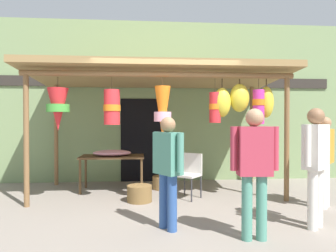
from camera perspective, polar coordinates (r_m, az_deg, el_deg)
ground_plane at (r=5.48m, az=-0.34°, el=-14.52°), size 30.00×30.00×0.00m
shop_facade at (r=7.62m, az=-1.73°, el=4.53°), size 9.48×0.29×3.88m
market_stall_canopy at (r=6.14m, az=-1.57°, el=7.80°), size 5.09×2.31×2.53m
display_table at (r=6.58m, az=-10.28°, el=-6.11°), size 1.32×0.71×0.73m
flower_heap_on_table at (r=6.54m, az=-10.22°, el=-4.93°), size 0.79×0.55×0.12m
folding_chair at (r=5.91m, az=4.11°, el=-8.39°), size 0.56×0.56×0.84m
wicker_basket_by_table at (r=6.71m, az=-0.83°, el=-10.46°), size 0.48×0.48×0.27m
wicker_basket_spare at (r=5.71m, az=-5.32°, el=-12.38°), size 0.45×0.45×0.29m
vendor_in_orange at (r=4.64m, az=25.74°, el=-5.28°), size 0.49×0.42×1.64m
customer_foreground at (r=5.82m, az=27.07°, el=-4.73°), size 0.44×0.45×1.53m
shopper_by_bananas at (r=4.14m, az=-0.01°, el=-7.05°), size 0.40×0.51×1.51m
passerby_at_right at (r=3.91m, az=15.77°, el=-6.60°), size 0.59×0.24×1.61m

